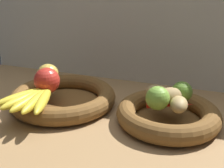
% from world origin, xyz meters
% --- Properties ---
extents(ground_plane, '(1.40, 0.90, 0.03)m').
position_xyz_m(ground_plane, '(0.00, 0.00, -0.01)').
color(ground_plane, '#9E774C').
extents(back_wall, '(1.40, 0.03, 0.55)m').
position_xyz_m(back_wall, '(0.00, 0.30, 0.28)').
color(back_wall, silver).
rests_on(back_wall, ground_plane).
extents(fruit_bowl_left, '(0.34, 0.34, 0.05)m').
position_xyz_m(fruit_bowl_left, '(-0.18, -0.01, 0.03)').
color(fruit_bowl_left, brown).
rests_on(fruit_bowl_left, ground_plane).
extents(fruit_bowl_right, '(0.29, 0.29, 0.05)m').
position_xyz_m(fruit_bowl_right, '(0.16, -0.01, 0.03)').
color(fruit_bowl_right, brown).
rests_on(fruit_bowl_right, ground_plane).
extents(apple_golden_left, '(0.07, 0.07, 0.07)m').
position_xyz_m(apple_golden_left, '(-0.24, 0.00, 0.09)').
color(apple_golden_left, gold).
rests_on(apple_golden_left, fruit_bowl_left).
extents(apple_red_front, '(0.08, 0.08, 0.08)m').
position_xyz_m(apple_red_front, '(-0.21, -0.05, 0.09)').
color(apple_red_front, red).
rests_on(apple_red_front, fruit_bowl_left).
extents(banana_bunch_front, '(0.16, 0.19, 0.03)m').
position_xyz_m(banana_bunch_front, '(-0.20, -0.14, 0.07)').
color(banana_bunch_front, yellow).
rests_on(banana_bunch_front, fruit_bowl_left).
extents(potato_oblong, '(0.10, 0.09, 0.04)m').
position_xyz_m(potato_oblong, '(0.12, 0.02, 0.08)').
color(potato_oblong, tan).
rests_on(potato_oblong, fruit_bowl_right).
extents(potato_small, '(0.05, 0.08, 0.04)m').
position_xyz_m(potato_small, '(0.19, -0.04, 0.08)').
color(potato_small, tan).
rests_on(potato_small, fruit_bowl_right).
extents(potato_large, '(0.09, 0.09, 0.05)m').
position_xyz_m(potato_large, '(0.16, -0.01, 0.08)').
color(potato_large, '#A38451').
rests_on(potato_large, fruit_bowl_right).
extents(lime_near, '(0.06, 0.06, 0.06)m').
position_xyz_m(lime_near, '(0.13, -0.05, 0.09)').
color(lime_near, '#7AAD3D').
rests_on(lime_near, fruit_bowl_right).
extents(lime_far, '(0.06, 0.06, 0.06)m').
position_xyz_m(lime_far, '(0.19, 0.03, 0.08)').
color(lime_far, olive).
rests_on(lime_far, fruit_bowl_right).
extents(chili_pepper, '(0.13, 0.06, 0.02)m').
position_xyz_m(chili_pepper, '(0.16, -0.03, 0.07)').
color(chili_pepper, red).
rests_on(chili_pepper, fruit_bowl_right).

